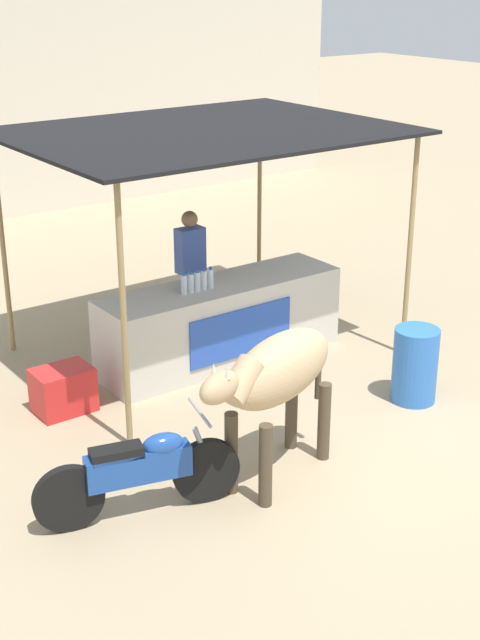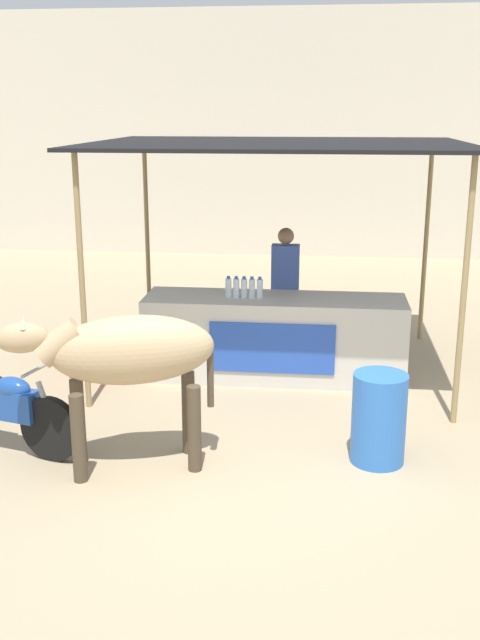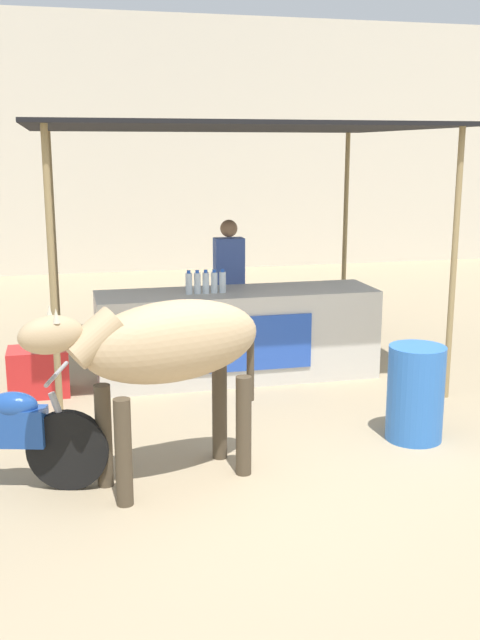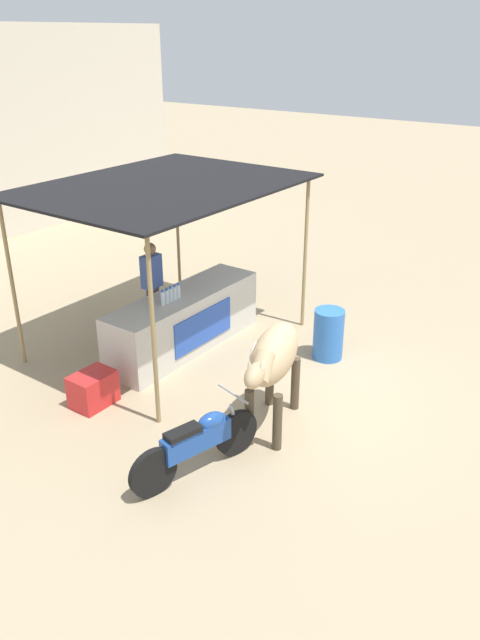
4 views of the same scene
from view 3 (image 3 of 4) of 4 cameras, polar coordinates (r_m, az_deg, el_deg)
ground_plane at (r=6.23m, az=4.51°, el=-10.21°), size 60.00×60.00×0.00m
building_wall_far at (r=15.54m, az=-7.00°, el=13.04°), size 16.00×0.50×5.00m
stall_counter at (r=8.09m, az=-0.21°, el=-1.12°), size 3.00×0.82×0.96m
stall_awning at (r=8.14m, az=-0.72°, el=13.87°), size 4.20×3.20×2.69m
water_bottle_row at (r=7.85m, az=-2.62°, el=2.87°), size 0.43×0.07×0.25m
vendor_behind_counter at (r=8.74m, az=-0.84°, el=2.42°), size 0.34×0.22×1.65m
cooler_box at (r=7.86m, az=-15.08°, el=-3.81°), size 0.60×0.44×0.48m
water_barrel at (r=6.57m, az=13.22°, el=-5.45°), size 0.48×0.48×0.82m
cow at (r=5.43m, az=-5.76°, el=-2.16°), size 1.84×0.93×1.44m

